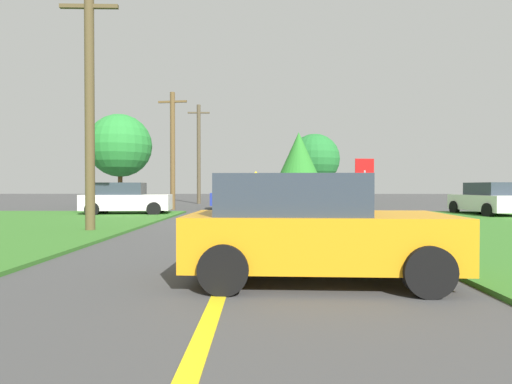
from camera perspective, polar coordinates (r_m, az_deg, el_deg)
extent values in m
plane|color=#424242|center=(16.32, -1.17, -4.25)|extent=(120.00, 120.00, 0.00)
cube|color=yellow|center=(8.39, -3.08, -9.04)|extent=(0.20, 14.00, 0.01)
cylinder|color=#9EA0A8|center=(15.06, 14.96, -0.87)|extent=(0.07, 0.07, 2.01)
cube|color=red|center=(15.06, 14.98, 3.21)|extent=(0.70, 0.14, 0.70)
cube|color=orange|center=(6.33, 8.64, -6.48)|extent=(3.98, 2.01, 0.76)
cube|color=#2D3842|center=(6.25, 4.83, -0.31)|extent=(2.21, 1.72, 0.60)
cylinder|color=black|center=(7.51, 18.15, -7.66)|extent=(0.69, 0.24, 0.68)
cylinder|color=black|center=(5.78, 23.07, -10.23)|extent=(0.69, 0.24, 0.68)
cylinder|color=black|center=(7.28, -2.72, -7.89)|extent=(0.69, 0.24, 0.68)
cylinder|color=black|center=(5.48, -4.59, -10.79)|extent=(0.69, 0.24, 0.68)
cube|color=navy|center=(25.43, -1.91, -0.99)|extent=(4.12, 2.29, 0.76)
cube|color=#2D3842|center=(25.43, -1.18, 0.54)|extent=(2.32, 1.92, 0.60)
cylinder|color=black|center=(24.46, -5.01, -1.77)|extent=(0.70, 0.27, 0.68)
cylinder|color=black|center=(26.41, -4.91, -1.58)|extent=(0.70, 0.27, 0.68)
cylinder|color=black|center=(24.55, 1.32, -1.75)|extent=(0.70, 0.27, 0.68)
cylinder|color=black|center=(26.49, 0.95, -1.57)|extent=(0.70, 0.27, 0.68)
cube|color=white|center=(22.76, 29.90, -1.31)|extent=(2.27, 4.19, 0.76)
cube|color=#2D3842|center=(22.47, 30.37, 0.40)|extent=(1.90, 2.35, 0.60)
cylinder|color=black|center=(23.44, 26.06, -1.96)|extent=(0.27, 0.69, 0.68)
cylinder|color=black|center=(24.45, 30.01, -1.87)|extent=(0.27, 0.69, 0.68)
cylinder|color=black|center=(21.09, 29.75, -2.28)|extent=(0.27, 0.69, 0.68)
cube|color=white|center=(21.33, -17.59, -1.37)|extent=(4.41, 2.24, 0.76)
cube|color=#2D3842|center=(21.39, -18.52, 0.45)|extent=(2.49, 1.83, 0.60)
cylinder|color=black|center=(21.96, -13.40, -2.08)|extent=(0.70, 0.29, 0.68)
cylinder|color=black|center=(20.20, -14.13, -2.33)|extent=(0.70, 0.29, 0.68)
cylinder|color=black|center=(22.56, -20.68, -2.03)|extent=(0.70, 0.29, 0.68)
cylinder|color=black|center=(20.85, -22.00, -2.27)|extent=(0.70, 0.29, 0.68)
cylinder|color=brown|center=(13.90, -22.30, 10.59)|extent=(0.29, 0.29, 7.63)
cube|color=brown|center=(14.79, -22.37, 22.92)|extent=(1.80, 0.18, 0.12)
cylinder|color=brown|center=(25.68, -11.61, 5.65)|extent=(0.30, 0.30, 7.22)
cube|color=brown|center=(26.12, -11.63, 12.29)|extent=(1.80, 0.33, 0.12)
cylinder|color=#4E432F|center=(33.89, -8.03, 5.25)|extent=(0.31, 0.31, 8.13)
cube|color=#4E432F|center=(34.32, -8.04, 10.95)|extent=(1.80, 0.18, 0.12)
cylinder|color=slate|center=(22.39, -0.03, -0.55)|extent=(0.08, 0.08, 1.81)
cube|color=yellow|center=(22.39, -0.03, 1.77)|extent=(0.90, 0.17, 0.91)
cube|color=black|center=(22.39, -0.03, 1.77)|extent=(0.45, 0.11, 0.10)
cylinder|color=brown|center=(32.07, 6.00, 0.35)|extent=(0.34, 0.34, 2.36)
cone|color=#297B27|center=(32.17, 6.01, 5.42)|extent=(3.02, 3.02, 3.32)
cylinder|color=brown|center=(37.95, 8.19, 0.22)|extent=(0.34, 0.34, 2.10)
sphere|color=#22712E|center=(38.03, 8.20, 4.60)|extent=(4.64, 4.64, 4.64)
cylinder|color=brown|center=(29.66, -18.50, 0.42)|extent=(0.31, 0.31, 2.52)
sphere|color=#278232|center=(29.79, -18.53, 6.18)|extent=(4.33, 4.33, 4.33)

